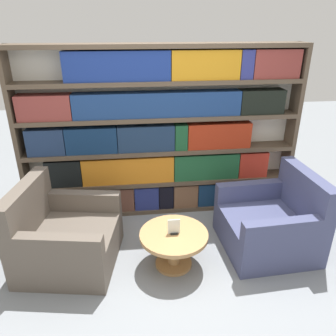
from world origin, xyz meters
TOP-DOWN VIEW (x-y plane):
  - ground_plane at (0.00, 0.00)m, footprint 14.00×14.00m
  - bookshelf at (0.00, 1.30)m, footprint 3.34×0.30m
  - armchair_left at (-1.07, 0.35)m, footprint 1.04×1.05m
  - armchair_right at (1.09, 0.34)m, footprint 0.95×0.95m
  - coffee_table at (0.01, 0.16)m, footprint 0.68×0.68m
  - table_sign at (0.01, 0.16)m, footprint 0.12×0.06m

SIDE VIEW (x-z plane):
  - ground_plane at x=0.00m, z-range 0.00..0.00m
  - coffee_table at x=0.01m, z-range 0.08..0.47m
  - armchair_left at x=-1.07m, z-range -0.15..0.72m
  - armchair_right at x=1.09m, z-range -0.15..0.72m
  - table_sign at x=0.01m, z-range 0.37..0.53m
  - bookshelf at x=0.00m, z-range -0.02..2.04m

